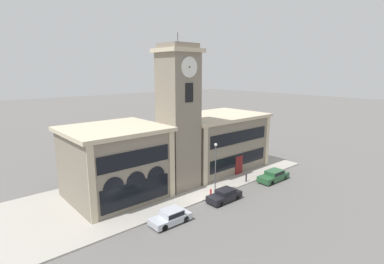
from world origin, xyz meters
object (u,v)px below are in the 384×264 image
at_px(parked_car_far, 274,175).
at_px(bollard, 246,178).
at_px(fire_hydrant, 211,192).
at_px(parked_car_mid, 225,195).
at_px(parked_car_near, 171,216).
at_px(street_lamp, 216,161).

xyz_separation_m(parked_car_far, bollard, (-3.35, 2.00, -0.08)).
bearing_deg(fire_hydrant, parked_car_far, -10.20).
height_order(parked_car_mid, bollard, parked_car_mid).
relative_size(parked_car_mid, bollard, 3.98).
bearing_deg(bollard, parked_car_mid, -162.53).
height_order(parked_car_mid, parked_car_far, parked_car_far).
xyz_separation_m(parked_car_near, fire_hydrant, (7.26, 1.82, -0.15)).
bearing_deg(parked_car_near, parked_car_far, -178.97).
distance_m(parked_car_far, bollard, 3.90).
distance_m(parked_car_near, bollard, 14.17).
bearing_deg(parked_car_near, street_lamp, -165.35).
relative_size(parked_car_near, bollard, 3.88).
xyz_separation_m(parked_car_mid, street_lamp, (0.45, 1.97, 3.46)).
xyz_separation_m(street_lamp, bollard, (5.90, 0.03, -3.51)).
relative_size(street_lamp, bollard, 5.83).
relative_size(parked_car_far, bollard, 4.57).
distance_m(parked_car_mid, parked_car_far, 9.70).
relative_size(parked_car_mid, street_lamp, 0.68).
height_order(parked_car_near, bollard, parked_car_near).
bearing_deg(bollard, parked_car_near, -171.89).
height_order(parked_car_mid, fire_hydrant, parked_car_mid).
bearing_deg(fire_hydrant, parked_car_near, -165.92).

